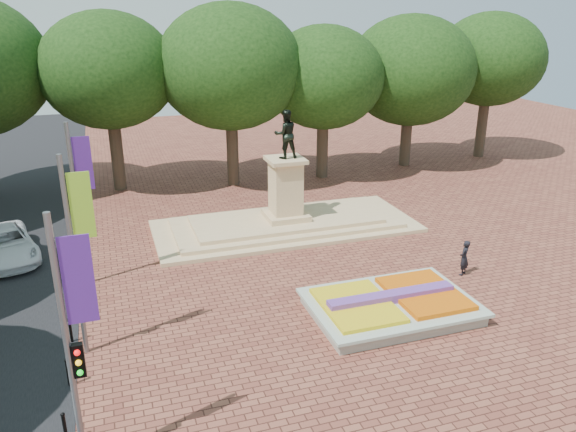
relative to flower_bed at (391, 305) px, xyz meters
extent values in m
plane|color=brown|center=(-1.03, 2.00, -0.38)|extent=(90.00, 90.00, 0.00)
cube|color=gray|center=(-0.03, 0.00, -0.15)|extent=(6.00, 4.00, 0.45)
cube|color=beige|center=(-0.03, 0.00, 0.12)|extent=(6.30, 4.30, 0.12)
cube|color=#D4690B|center=(1.42, 0.00, 0.25)|extent=(2.60, 3.40, 0.22)
cube|color=yellow|center=(-1.48, 0.00, 0.24)|extent=(2.60, 3.40, 0.18)
cube|color=#5B3594|center=(-0.03, 0.00, 0.34)|extent=(5.20, 0.55, 0.38)
cube|color=tan|center=(-1.03, 10.00, -0.28)|extent=(14.00, 6.00, 0.20)
cube|color=tan|center=(-1.03, 10.00, -0.08)|extent=(12.00, 5.00, 0.20)
cube|color=tan|center=(-1.03, 10.00, 0.12)|extent=(10.00, 4.00, 0.20)
cube|color=tan|center=(-1.03, 10.00, 0.37)|extent=(2.20, 2.20, 0.30)
cube|color=tan|center=(-1.03, 10.00, 1.92)|extent=(1.50, 1.50, 2.80)
cube|color=tan|center=(-1.03, 10.00, 3.42)|extent=(1.90, 1.90, 0.20)
imported|color=black|center=(-1.03, 10.00, 4.77)|extent=(1.22, 0.95, 2.50)
cylinder|color=#3B2A20|center=(-9.03, 20.00, 1.62)|extent=(0.80, 0.80, 4.00)
ellipsoid|color=black|center=(-9.03, 20.00, 6.32)|extent=(8.80, 8.80, 7.48)
cylinder|color=#3B2A20|center=(-2.03, 20.00, 1.62)|extent=(0.80, 0.80, 4.00)
ellipsoid|color=black|center=(-2.03, 20.00, 6.32)|extent=(8.80, 8.80, 7.48)
cylinder|color=#3B2A20|center=(4.97, 20.00, 1.62)|extent=(0.80, 0.80, 4.00)
ellipsoid|color=black|center=(4.97, 20.00, 6.32)|extent=(8.80, 8.80, 7.48)
cylinder|color=#3B2A20|center=(11.97, 20.00, 1.62)|extent=(0.80, 0.80, 4.00)
ellipsoid|color=black|center=(11.97, 20.00, 6.32)|extent=(8.80, 8.80, 7.48)
cylinder|color=#3B2A20|center=(18.97, 20.00, 1.62)|extent=(0.80, 0.80, 4.00)
ellipsoid|color=black|center=(18.97, 20.00, 6.32)|extent=(8.80, 8.80, 7.48)
cylinder|color=slate|center=(-11.23, -4.50, 3.12)|extent=(0.16, 0.16, 7.00)
cube|color=#532089|center=(-10.78, -4.50, 4.92)|extent=(0.70, 0.04, 2.20)
cylinder|color=slate|center=(-11.23, 1.00, 3.12)|extent=(0.16, 0.16, 7.00)
cube|color=#97CC28|center=(-10.78, 1.00, 4.92)|extent=(0.70, 0.04, 2.20)
cylinder|color=slate|center=(-11.23, 6.50, 3.12)|extent=(0.16, 0.16, 7.00)
cube|color=#532089|center=(-10.78, 6.50, 4.92)|extent=(0.70, 0.04, 2.20)
cube|color=black|center=(-11.03, -4.50, 2.82)|extent=(0.28, 0.18, 0.90)
cube|color=black|center=(-11.03, 1.00, 2.82)|extent=(0.28, 0.18, 0.90)
cylinder|color=black|center=(-11.73, -3.40, 0.07)|extent=(0.10, 0.10, 0.90)
sphere|color=black|center=(-11.73, -3.40, 0.54)|extent=(0.12, 0.12, 0.12)
cylinder|color=black|center=(-11.73, -0.80, 0.07)|extent=(0.10, 0.10, 0.90)
sphere|color=black|center=(-11.73, -0.80, 0.54)|extent=(0.12, 0.12, 0.12)
cylinder|color=black|center=(-11.73, 1.80, 0.07)|extent=(0.10, 0.10, 0.90)
sphere|color=black|center=(-11.73, 1.80, 0.54)|extent=(0.12, 0.12, 0.12)
cylinder|color=black|center=(-11.73, 4.40, 0.07)|extent=(0.10, 0.10, 0.90)
sphere|color=black|center=(-11.73, 4.40, 0.54)|extent=(0.12, 0.12, 0.12)
cylinder|color=black|center=(-11.73, 7.00, 0.07)|extent=(0.10, 0.10, 0.90)
sphere|color=black|center=(-11.73, 7.00, 0.54)|extent=(0.12, 0.12, 0.12)
imported|color=white|center=(-14.85, 10.35, 0.36)|extent=(3.80, 5.80, 1.48)
imported|color=black|center=(4.69, 2.09, 0.43)|extent=(0.71, 0.66, 1.62)
camera|label=1|loc=(-9.87, -16.94, 10.70)|focal=35.00mm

